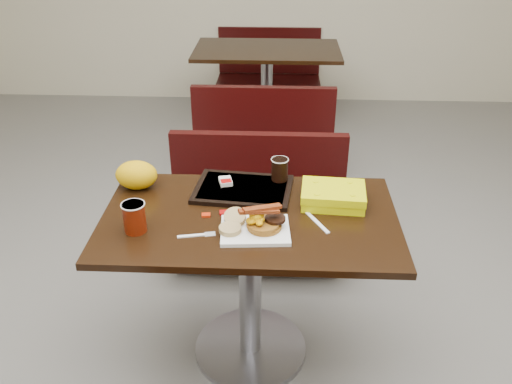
{
  "coord_description": "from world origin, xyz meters",
  "views": [
    {
      "loc": [
        0.11,
        -1.86,
        1.92
      ],
      "look_at": [
        0.02,
        0.07,
        0.82
      ],
      "focal_mm": 38.02,
      "sensor_mm": 36.0,
      "label": 1
    }
  ],
  "objects_px": {
    "pancake_stack": "(264,225)",
    "coffee_cup_near": "(134,218)",
    "coffee_cup_far": "(280,169)",
    "clamshell": "(333,196)",
    "bench_far_s": "(264,125)",
    "table_near": "(250,288)",
    "fork": "(191,236)",
    "tray": "(243,189)",
    "bench_near_n": "(257,209)",
    "hashbrown_sleeve_left": "(226,181)",
    "platter": "(255,230)",
    "knife": "(316,221)",
    "table_far": "(267,92)",
    "bench_far_n": "(269,70)",
    "paper_bag": "(136,175)"
  },
  "relations": [
    {
      "from": "coffee_cup_near",
      "to": "coffee_cup_far",
      "type": "bearing_deg",
      "value": 36.59
    },
    {
      "from": "bench_far_n",
      "to": "pancake_stack",
      "type": "distance_m",
      "value": 3.43
    },
    {
      "from": "clamshell",
      "to": "fork",
      "type": "bearing_deg",
      "value": -149.5
    },
    {
      "from": "tray",
      "to": "paper_bag",
      "type": "relative_size",
      "value": 2.28
    },
    {
      "from": "pancake_stack",
      "to": "tray",
      "type": "height_order",
      "value": "pancake_stack"
    },
    {
      "from": "paper_bag",
      "to": "hashbrown_sleeve_left",
      "type": "bearing_deg",
      "value": 3.36
    },
    {
      "from": "table_near",
      "to": "bench_far_s",
      "type": "xyz_separation_m",
      "value": [
        0.0,
        1.9,
        -0.02
      ]
    },
    {
      "from": "fork",
      "to": "coffee_cup_far",
      "type": "distance_m",
      "value": 0.56
    },
    {
      "from": "bench_far_s",
      "to": "coffee_cup_far",
      "type": "relative_size",
      "value": 9.94
    },
    {
      "from": "pancake_stack",
      "to": "coffee_cup_near",
      "type": "bearing_deg",
      "value": -177.61
    },
    {
      "from": "coffee_cup_far",
      "to": "clamshell",
      "type": "distance_m",
      "value": 0.28
    },
    {
      "from": "platter",
      "to": "pancake_stack",
      "type": "xyz_separation_m",
      "value": [
        0.04,
        0.01,
        0.02
      ]
    },
    {
      "from": "platter",
      "to": "clamshell",
      "type": "height_order",
      "value": "clamshell"
    },
    {
      "from": "table_near",
      "to": "coffee_cup_near",
      "type": "height_order",
      "value": "coffee_cup_near"
    },
    {
      "from": "bench_near_n",
      "to": "hashbrown_sleeve_left",
      "type": "height_order",
      "value": "hashbrown_sleeve_left"
    },
    {
      "from": "hashbrown_sleeve_left",
      "to": "coffee_cup_far",
      "type": "distance_m",
      "value": 0.25
    },
    {
      "from": "table_near",
      "to": "fork",
      "type": "xyz_separation_m",
      "value": [
        -0.22,
        -0.16,
        0.38
      ]
    },
    {
      "from": "bench_far_s",
      "to": "pancake_stack",
      "type": "bearing_deg",
      "value": -88.2
    },
    {
      "from": "platter",
      "to": "fork",
      "type": "distance_m",
      "value": 0.25
    },
    {
      "from": "bench_far_s",
      "to": "paper_bag",
      "type": "distance_m",
      "value": 1.82
    },
    {
      "from": "bench_far_n",
      "to": "fork",
      "type": "xyz_separation_m",
      "value": [
        -0.22,
        -3.46,
        0.39
      ]
    },
    {
      "from": "bench_far_s",
      "to": "tray",
      "type": "distance_m",
      "value": 1.74
    },
    {
      "from": "tray",
      "to": "pancake_stack",
      "type": "bearing_deg",
      "value": -65.63
    },
    {
      "from": "coffee_cup_near",
      "to": "platter",
      "type": "bearing_deg",
      "value": 1.45
    },
    {
      "from": "platter",
      "to": "knife",
      "type": "bearing_deg",
      "value": 15.01
    },
    {
      "from": "pancake_stack",
      "to": "paper_bag",
      "type": "xyz_separation_m",
      "value": [
        -0.57,
        0.32,
        0.03
      ]
    },
    {
      "from": "clamshell",
      "to": "bench_far_s",
      "type": "bearing_deg",
      "value": 105.29
    },
    {
      "from": "bench_far_s",
      "to": "knife",
      "type": "bearing_deg",
      "value": -82.12
    },
    {
      "from": "pancake_stack",
      "to": "platter",
      "type": "bearing_deg",
      "value": -165.56
    },
    {
      "from": "bench_far_s",
      "to": "table_far",
      "type": "bearing_deg",
      "value": 90.0
    },
    {
      "from": "table_far",
      "to": "tray",
      "type": "relative_size",
      "value": 2.88
    },
    {
      "from": "pancake_stack",
      "to": "clamshell",
      "type": "xyz_separation_m",
      "value": [
        0.28,
        0.23,
        0.01
      ]
    },
    {
      "from": "table_far",
      "to": "tray",
      "type": "xyz_separation_m",
      "value": [
        -0.04,
        -2.4,
        0.38
      ]
    },
    {
      "from": "knife",
      "to": "hashbrown_sleeve_left",
      "type": "height_order",
      "value": "hashbrown_sleeve_left"
    },
    {
      "from": "fork",
      "to": "knife",
      "type": "xyz_separation_m",
      "value": [
        0.48,
        0.12,
        -0.0
      ]
    },
    {
      "from": "coffee_cup_near",
      "to": "fork",
      "type": "bearing_deg",
      "value": -7.45
    },
    {
      "from": "tray",
      "to": "clamshell",
      "type": "height_order",
      "value": "clamshell"
    },
    {
      "from": "table_near",
      "to": "clamshell",
      "type": "relative_size",
      "value": 4.55
    },
    {
      "from": "bench_far_s",
      "to": "fork",
      "type": "xyz_separation_m",
      "value": [
        -0.22,
        -2.06,
        0.39
      ]
    },
    {
      "from": "table_near",
      "to": "coffee_cup_near",
      "type": "xyz_separation_m",
      "value": [
        -0.44,
        -0.13,
        0.44
      ]
    },
    {
      "from": "bench_far_s",
      "to": "clamshell",
      "type": "distance_m",
      "value": 1.86
    },
    {
      "from": "hashbrown_sleeve_left",
      "to": "knife",
      "type": "bearing_deg",
      "value": -49.91
    },
    {
      "from": "bench_near_n",
      "to": "bench_far_n",
      "type": "xyz_separation_m",
      "value": [
        0.0,
        2.6,
        0.0
      ]
    },
    {
      "from": "table_far",
      "to": "pancake_stack",
      "type": "distance_m",
      "value": 2.74
    },
    {
      "from": "pancake_stack",
      "to": "coffee_cup_far",
      "type": "xyz_separation_m",
      "value": [
        0.05,
        0.39,
        0.04
      ]
    },
    {
      "from": "pancake_stack",
      "to": "coffee_cup_near",
      "type": "height_order",
      "value": "coffee_cup_near"
    },
    {
      "from": "pancake_stack",
      "to": "coffee_cup_near",
      "type": "distance_m",
      "value": 0.5
    },
    {
      "from": "bench_far_s",
      "to": "tray",
      "type": "xyz_separation_m",
      "value": [
        -0.04,
        -1.7,
        0.4
      ]
    },
    {
      "from": "bench_far_n",
      "to": "coffee_cup_near",
      "type": "distance_m",
      "value": 3.48
    },
    {
      "from": "bench_far_n",
      "to": "table_near",
      "type": "bearing_deg",
      "value": -90.0
    }
  ]
}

